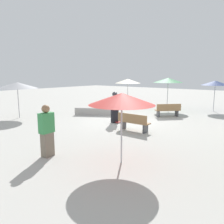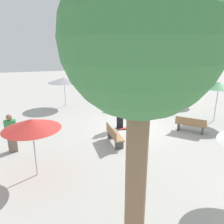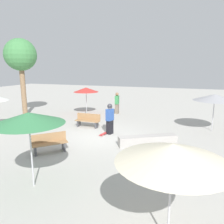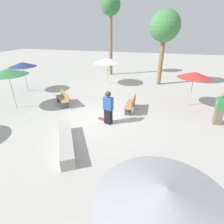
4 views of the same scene
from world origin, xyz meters
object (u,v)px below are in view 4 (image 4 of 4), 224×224
at_px(concrete_ledge, 66,142).
at_px(skateboard, 105,119).
at_px(bench_near, 63,98).
at_px(shade_umbrella_white, 108,60).
at_px(bystander_watching, 220,109).
at_px(bench_far, 131,104).
at_px(shade_umbrella_navy, 23,64).
at_px(shade_umbrella_grey, 165,196).
at_px(skater_main, 108,107).
at_px(palm_tree_left, 165,27).
at_px(palm_tree_far_back, 111,9).
at_px(shade_umbrella_green, 8,72).
at_px(shade_umbrella_red, 195,75).

bearing_deg(concrete_ledge, skateboard, 72.27).
relative_size(bench_near, shade_umbrella_white, 0.61).
bearing_deg(concrete_ledge, bystander_watching, 30.12).
xyz_separation_m(bench_far, bystander_watching, (4.55, -0.43, 0.44)).
bearing_deg(concrete_ledge, shade_umbrella_navy, 138.64).
bearing_deg(shade_umbrella_navy, bench_far, -10.01).
relative_size(concrete_ledge, shade_umbrella_grey, 1.13).
distance_m(shade_umbrella_grey, shade_umbrella_navy, 13.55).
xyz_separation_m(skater_main, palm_tree_left, (2.28, 8.02, 3.61)).
bearing_deg(shade_umbrella_white, skateboard, -74.71).
distance_m(bench_far, shade_umbrella_white, 6.02).
bearing_deg(palm_tree_far_back, concrete_ledge, -82.57).
relative_size(bench_far, shade_umbrella_green, 0.66).
relative_size(shade_umbrella_white, bystander_watching, 1.39).
distance_m(skater_main, shade_umbrella_grey, 6.24).
bearing_deg(skater_main, bench_far, -99.19).
height_order(shade_umbrella_green, palm_tree_left, palm_tree_left).
xyz_separation_m(skateboard, shade_umbrella_navy, (-7.35, 3.07, 2.01)).
height_order(shade_umbrella_red, palm_tree_far_back, palm_tree_far_back).
bearing_deg(bench_far, skateboard, 143.05).
height_order(palm_tree_far_back, bystander_watching, palm_tree_far_back).
distance_m(skateboard, concrete_ledge, 2.79).
bearing_deg(bench_near, bystander_watching, -137.51).
xyz_separation_m(skater_main, shade_umbrella_white, (-2.06, 6.81, 1.12)).
height_order(bench_far, palm_tree_left, palm_tree_left).
bearing_deg(bench_far, palm_tree_far_back, 22.21).
bearing_deg(skater_main, shade_umbrella_green, 13.12).
bearing_deg(bystander_watching, shade_umbrella_red, 111.95).
relative_size(bench_near, bench_far, 0.91).
height_order(concrete_ledge, shade_umbrella_navy, shade_umbrella_navy).
height_order(skateboard, bench_far, bench_far).
relative_size(shade_umbrella_red, shade_umbrella_grey, 0.89).
xyz_separation_m(shade_umbrella_white, bystander_watching, (7.49, -5.42, -1.20)).
height_order(shade_umbrella_red, shade_umbrella_grey, shade_umbrella_grey).
bearing_deg(shade_umbrella_red, bench_far, -152.35).
height_order(skater_main, palm_tree_far_back, palm_tree_far_back).
xyz_separation_m(concrete_ledge, palm_tree_far_back, (-1.68, 12.84, 5.86)).
distance_m(concrete_ledge, bystander_watching, 7.59).
bearing_deg(shade_umbrella_red, concrete_ledge, -132.08).
bearing_deg(bench_far, shade_umbrella_navy, 79.16).
distance_m(shade_umbrella_red, shade_umbrella_grey, 9.35).
bearing_deg(bystander_watching, bench_near, 174.52).
distance_m(concrete_ledge, shade_umbrella_white, 9.44).
xyz_separation_m(bench_near, shade_umbrella_navy, (-4.11, 1.72, 1.65)).
bearing_deg(palm_tree_far_back, skateboard, -76.09).
height_order(skater_main, shade_umbrella_navy, shade_umbrella_navy).
height_order(shade_umbrella_red, bystander_watching, shade_umbrella_red).
bearing_deg(palm_tree_far_back, bench_near, -94.60).
height_order(skater_main, shade_umbrella_white, shade_umbrella_white).
relative_size(concrete_ledge, shade_umbrella_navy, 1.23).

